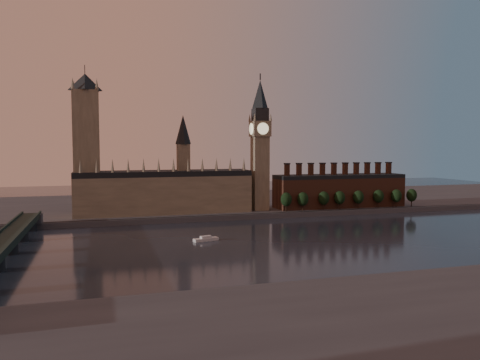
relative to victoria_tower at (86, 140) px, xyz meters
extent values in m
plane|color=black|center=(120.00, -115.00, -59.09)|extent=(900.00, 900.00, 0.00)
cube|color=#45454A|center=(120.00, -25.00, -57.09)|extent=(900.00, 4.00, 4.00)
cube|color=#45454A|center=(120.00, 65.00, -57.09)|extent=(900.00, 180.00, 4.00)
cube|color=gray|center=(55.00, 0.00, -41.09)|extent=(130.00, 30.00, 28.00)
cube|color=black|center=(55.00, 0.00, -25.09)|extent=(130.00, 30.00, 4.00)
cube|color=gray|center=(70.00, 0.00, -15.09)|extent=(9.00, 9.00, 24.00)
cone|color=black|center=(70.00, 0.00, 7.91)|extent=(12.00, 12.00, 22.00)
cone|color=gray|center=(-4.00, -14.00, -18.09)|extent=(2.60, 2.60, 10.00)
cone|color=gray|center=(6.73, -14.00, -18.09)|extent=(2.60, 2.60, 10.00)
cone|color=gray|center=(17.45, -14.00, -18.09)|extent=(2.60, 2.60, 10.00)
cone|color=gray|center=(28.18, -14.00, -18.09)|extent=(2.60, 2.60, 10.00)
cone|color=gray|center=(38.91, -14.00, -18.09)|extent=(2.60, 2.60, 10.00)
cone|color=gray|center=(49.64, -14.00, -18.09)|extent=(2.60, 2.60, 10.00)
cone|color=gray|center=(60.36, -14.00, -18.09)|extent=(2.60, 2.60, 10.00)
cone|color=gray|center=(71.09, -14.00, -18.09)|extent=(2.60, 2.60, 10.00)
cone|color=gray|center=(81.82, -14.00, -18.09)|extent=(2.60, 2.60, 10.00)
cone|color=gray|center=(92.55, -14.00, -18.09)|extent=(2.60, 2.60, 10.00)
cone|color=gray|center=(103.27, -14.00, -18.09)|extent=(2.60, 2.60, 10.00)
cone|color=gray|center=(114.00, -14.00, -18.09)|extent=(2.60, 2.60, 10.00)
cube|color=gray|center=(0.00, 0.00, -10.09)|extent=(18.00, 18.00, 90.00)
cone|color=black|center=(0.00, 0.00, 40.91)|extent=(24.00, 24.00, 12.00)
cylinder|color=#232326|center=(0.00, 0.00, 46.91)|extent=(0.50, 0.50, 12.00)
cone|color=gray|center=(-8.00, -8.00, 38.91)|extent=(3.00, 3.00, 8.00)
cone|color=gray|center=(8.00, -8.00, 38.91)|extent=(3.00, 3.00, 8.00)
cone|color=gray|center=(-8.00, 8.00, 38.91)|extent=(3.00, 3.00, 8.00)
cone|color=gray|center=(8.00, 8.00, 38.91)|extent=(3.00, 3.00, 8.00)
cube|color=gray|center=(130.00, -5.00, -26.09)|extent=(12.00, 12.00, 58.00)
cube|color=gray|center=(130.00, -5.00, 8.91)|extent=(14.00, 14.00, 12.00)
cube|color=#232326|center=(130.00, -5.00, 19.91)|extent=(11.00, 11.00, 10.00)
cone|color=black|center=(130.00, -5.00, 35.91)|extent=(13.00, 13.00, 22.00)
cylinder|color=#232326|center=(130.00, -5.00, 49.41)|extent=(1.00, 1.00, 5.00)
cylinder|color=beige|center=(130.00, -12.20, 8.91)|extent=(9.00, 0.50, 9.00)
cylinder|color=beige|center=(130.00, 2.20, 8.91)|extent=(9.00, 0.50, 9.00)
cylinder|color=beige|center=(122.80, -5.00, 8.91)|extent=(0.50, 9.00, 9.00)
cylinder|color=beige|center=(137.20, -5.00, 8.91)|extent=(0.50, 9.00, 9.00)
cone|color=gray|center=(123.50, -11.50, 17.91)|extent=(2.00, 2.00, 6.00)
cone|color=gray|center=(136.50, -11.50, 17.91)|extent=(2.00, 2.00, 6.00)
cone|color=gray|center=(123.50, 1.50, 17.91)|extent=(2.00, 2.00, 6.00)
cone|color=gray|center=(136.50, 1.50, 17.91)|extent=(2.00, 2.00, 6.00)
cube|color=brown|center=(200.00, -5.00, -43.09)|extent=(110.00, 25.00, 24.00)
cube|color=black|center=(200.00, -5.00, -29.59)|extent=(110.00, 25.00, 3.00)
cube|color=brown|center=(153.00, -5.00, -23.59)|extent=(3.50, 3.50, 9.00)
cube|color=#232326|center=(153.00, -5.00, -18.59)|extent=(4.20, 4.20, 1.00)
cube|color=brown|center=(163.44, -5.00, -23.59)|extent=(3.50, 3.50, 9.00)
cube|color=#232326|center=(163.44, -5.00, -18.59)|extent=(4.20, 4.20, 1.00)
cube|color=brown|center=(173.89, -5.00, -23.59)|extent=(3.50, 3.50, 9.00)
cube|color=#232326|center=(173.89, -5.00, -18.59)|extent=(4.20, 4.20, 1.00)
cube|color=brown|center=(184.33, -5.00, -23.59)|extent=(3.50, 3.50, 9.00)
cube|color=#232326|center=(184.33, -5.00, -18.59)|extent=(4.20, 4.20, 1.00)
cube|color=brown|center=(194.78, -5.00, -23.59)|extent=(3.50, 3.50, 9.00)
cube|color=#232326|center=(194.78, -5.00, -18.59)|extent=(4.20, 4.20, 1.00)
cube|color=brown|center=(205.22, -5.00, -23.59)|extent=(3.50, 3.50, 9.00)
cube|color=#232326|center=(205.22, -5.00, -18.59)|extent=(4.20, 4.20, 1.00)
cube|color=brown|center=(215.67, -5.00, -23.59)|extent=(3.50, 3.50, 9.00)
cube|color=#232326|center=(215.67, -5.00, -18.59)|extent=(4.20, 4.20, 1.00)
cube|color=brown|center=(226.11, -5.00, -23.59)|extent=(3.50, 3.50, 9.00)
cube|color=#232326|center=(226.11, -5.00, -18.59)|extent=(4.20, 4.20, 1.00)
cube|color=brown|center=(236.56, -5.00, -23.59)|extent=(3.50, 3.50, 9.00)
cube|color=#232326|center=(236.56, -5.00, -18.59)|extent=(4.20, 4.20, 1.00)
cube|color=brown|center=(247.00, -5.00, -23.59)|extent=(3.50, 3.50, 9.00)
cube|color=#232326|center=(247.00, -5.00, -18.59)|extent=(4.20, 4.20, 1.00)
cylinder|color=black|center=(146.32, -20.19, -52.09)|extent=(0.80, 0.80, 6.00)
ellipsoid|color=black|center=(146.32, -20.19, -45.59)|extent=(8.60, 8.60, 10.75)
cylinder|color=black|center=(159.79, -21.27, -52.09)|extent=(0.80, 0.80, 6.00)
ellipsoid|color=black|center=(159.79, -21.27, -45.59)|extent=(8.60, 8.60, 10.75)
cylinder|color=black|center=(178.32, -20.01, -52.09)|extent=(0.80, 0.80, 6.00)
ellipsoid|color=black|center=(178.32, -20.01, -45.59)|extent=(8.60, 8.60, 10.75)
cylinder|color=black|center=(191.82, -20.90, -52.09)|extent=(0.80, 0.80, 6.00)
ellipsoid|color=black|center=(191.82, -20.90, -45.59)|extent=(8.60, 8.60, 10.75)
cylinder|color=black|center=(208.55, -21.18, -52.09)|extent=(0.80, 0.80, 6.00)
ellipsoid|color=black|center=(208.55, -21.18, -45.59)|extent=(8.60, 8.60, 10.75)
cylinder|color=black|center=(227.92, -19.97, -52.09)|extent=(0.80, 0.80, 6.00)
ellipsoid|color=black|center=(227.92, -19.97, -45.59)|extent=(8.60, 8.60, 10.75)
cylinder|color=black|center=(243.89, -21.49, -52.09)|extent=(0.80, 0.80, 6.00)
ellipsoid|color=black|center=(243.89, -21.49, -45.59)|extent=(8.60, 8.60, 10.75)
cylinder|color=black|center=(258.99, -21.03, -52.09)|extent=(0.80, 0.80, 6.00)
ellipsoid|color=black|center=(258.99, -21.03, -45.59)|extent=(8.60, 8.60, 10.75)
cube|color=black|center=(-35.00, -120.00, -50.09)|extent=(12.00, 200.00, 2.50)
cube|color=black|center=(-29.50, -120.00, -48.19)|extent=(1.00, 200.00, 1.30)
cube|color=#45454A|center=(-35.00, -25.00, -52.09)|extent=(14.00, 8.00, 6.00)
cylinder|color=#232326|center=(-35.00, -98.00, -55.21)|extent=(8.00, 8.00, 7.75)
cylinder|color=#232326|center=(-35.00, -64.00, -55.21)|extent=(8.00, 8.00, 7.75)
cylinder|color=#232326|center=(-35.00, -30.00, -55.21)|extent=(8.00, 8.00, 7.75)
cube|color=silver|center=(66.91, -93.67, -58.25)|extent=(15.27, 7.61, 1.68)
cube|color=silver|center=(66.91, -93.67, -56.78)|extent=(6.87, 4.57, 1.26)
camera|label=1|loc=(10.47, -353.89, -4.93)|focal=35.00mm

